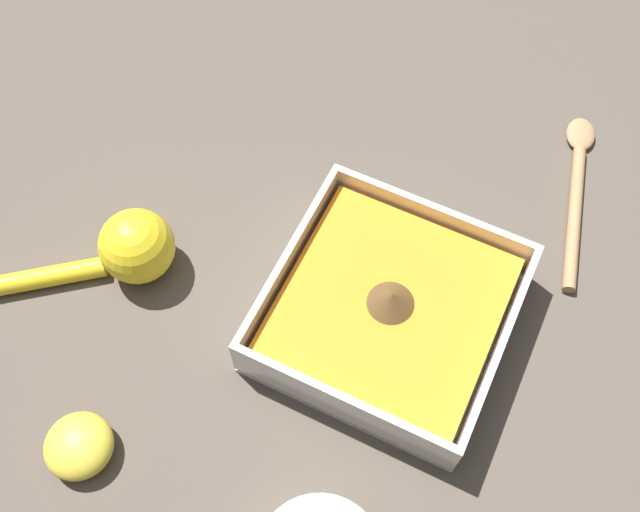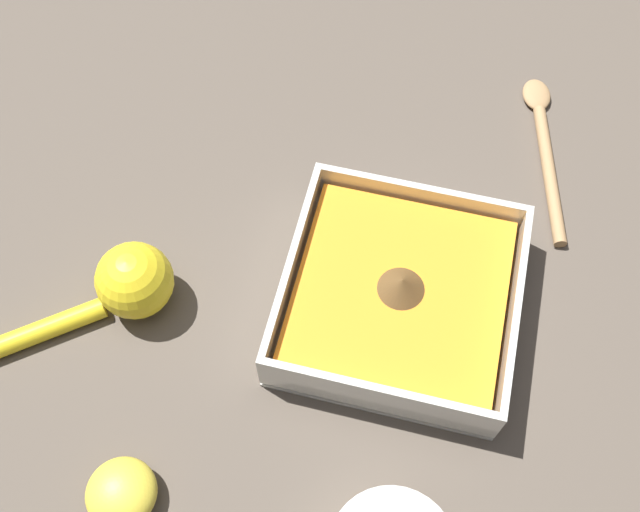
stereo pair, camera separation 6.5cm
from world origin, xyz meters
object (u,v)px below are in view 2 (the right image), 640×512
at_px(lemon_half, 121,493).
at_px(wooden_spoon, 545,146).
at_px(lemon_squeezer, 116,290).
at_px(square_dish, 399,298).

bearing_deg(lemon_half, wooden_spoon, 55.60).
distance_m(lemon_squeezer, lemon_half, 0.17).
xyz_separation_m(square_dish, wooden_spoon, (0.11, 0.20, -0.02)).
height_order(lemon_half, wooden_spoon, lemon_half).
xyz_separation_m(square_dish, lemon_half, (-0.17, -0.21, -0.01)).
bearing_deg(square_dish, lemon_half, -129.88).
height_order(lemon_squeezer, lemon_half, lemon_squeezer).
bearing_deg(lemon_half, lemon_squeezer, 111.39).
xyz_separation_m(lemon_squeezer, lemon_half, (0.06, -0.15, -0.01)).
height_order(square_dish, wooden_spoon, square_dish).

